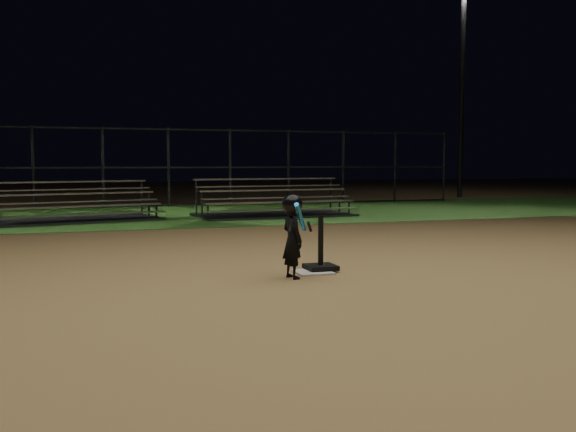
% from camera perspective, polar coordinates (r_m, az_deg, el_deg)
% --- Properties ---
extents(ground, '(80.00, 80.00, 0.00)m').
position_cam_1_polar(ground, '(8.24, 2.20, -5.05)').
color(ground, olive).
rests_on(ground, ground).
extents(grass_strip, '(60.00, 8.00, 0.01)m').
position_cam_1_polar(grass_strip, '(17.89, -9.13, 0.20)').
color(grass_strip, '#2B5D1E').
rests_on(grass_strip, ground).
extents(home_plate, '(0.45, 0.45, 0.02)m').
position_cam_1_polar(home_plate, '(8.24, 2.20, -4.97)').
color(home_plate, beige).
rests_on(home_plate, ground).
extents(batting_tee, '(0.38, 0.38, 0.71)m').
position_cam_1_polar(batting_tee, '(8.36, 2.90, -3.89)').
color(batting_tee, black).
rests_on(batting_tee, home_plate).
extents(child_batter, '(0.42, 0.57, 1.03)m').
position_cam_1_polar(child_batter, '(7.78, 0.40, -1.56)').
color(child_batter, black).
rests_on(child_batter, ground).
extents(bleacher_left, '(4.23, 2.76, 0.95)m').
position_cam_1_polar(bleacher_left, '(16.24, -18.36, 0.24)').
color(bleacher_left, '#A4A4A9').
rests_on(bleacher_left, ground).
extents(bleacher_right, '(4.16, 2.24, 0.99)m').
position_cam_1_polar(bleacher_right, '(16.91, -1.23, 0.67)').
color(bleacher_right, '#B5B5BA').
rests_on(bleacher_right, ground).
extents(backstop_fence, '(20.08, 0.08, 2.50)m').
position_cam_1_polar(backstop_fence, '(20.80, -10.51, 4.24)').
color(backstop_fence, '#38383D').
rests_on(backstop_fence, ground).
extents(light_pole_right, '(0.90, 0.53, 8.30)m').
position_cam_1_polar(light_pole_right, '(27.23, 15.22, 12.05)').
color(light_pole_right, '#2D2D30').
rests_on(light_pole_right, ground).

